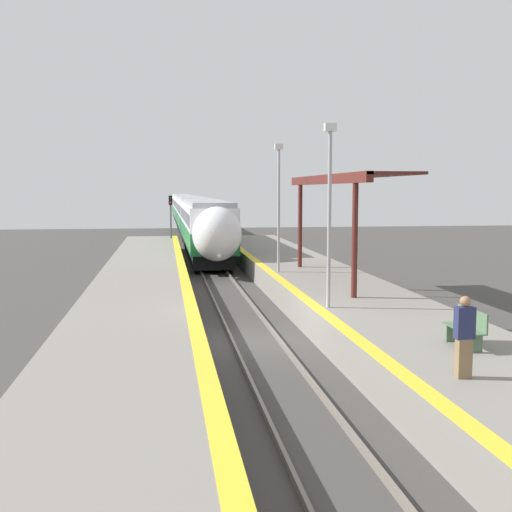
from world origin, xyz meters
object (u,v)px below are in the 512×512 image
at_px(platform_bench, 467,327).
at_px(person_waiting, 464,336).
at_px(railway_signal, 171,217).
at_px(train, 189,211).
at_px(lamppost_mid, 279,200).
at_px(lamppost_near, 329,204).

relative_size(platform_bench, person_waiting, 0.89).
bearing_deg(person_waiting, railway_signal, 97.95).
relative_size(train, lamppost_mid, 14.22).
bearing_deg(railway_signal, platform_bench, -79.58).
xyz_separation_m(platform_bench, lamppost_near, (-1.92, 5.36, 2.75)).
relative_size(platform_bench, railway_signal, 0.34).
height_order(lamppost_near, lamppost_mid, same).
bearing_deg(train, person_waiting, -87.19).
bearing_deg(train, railway_signal, -95.46).
distance_m(railway_signal, lamppost_near, 30.06).
distance_m(person_waiting, railway_signal, 37.72).
relative_size(lamppost_near, lamppost_mid, 1.00).
distance_m(train, lamppost_mid, 44.36).
bearing_deg(railway_signal, lamppost_mid, -77.78).
bearing_deg(lamppost_mid, lamppost_near, -90.00).
bearing_deg(train, platform_bench, -85.88).
xyz_separation_m(train, lamppost_mid, (2.29, -44.25, 1.97)).
relative_size(train, railway_signal, 18.92).
height_order(platform_bench, lamppost_mid, lamppost_mid).
height_order(railway_signal, lamppost_near, lamppost_near).
bearing_deg(lamppost_mid, train, 92.96).
bearing_deg(railway_signal, train, 84.54).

